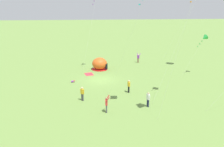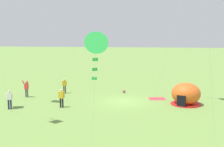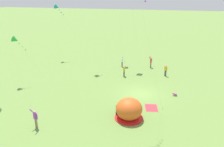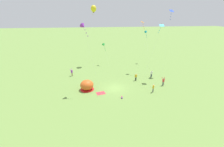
% 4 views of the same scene
% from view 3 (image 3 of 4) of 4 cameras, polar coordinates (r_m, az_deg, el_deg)
% --- Properties ---
extents(ground_plane, '(300.00, 300.00, 0.00)m').
position_cam_3_polar(ground_plane, '(27.20, 7.34, -5.25)').
color(ground_plane, olive).
extents(popup_tent, '(2.81, 2.81, 2.10)m').
position_cam_3_polar(popup_tent, '(21.60, 4.44, -9.28)').
color(popup_tent, '#D8591E').
rests_on(popup_tent, ground).
extents(picnic_blanket, '(1.95, 1.65, 0.01)m').
position_cam_3_polar(picnic_blanket, '(24.19, 10.23, -8.81)').
color(picnic_blanket, '#CC333D').
rests_on(picnic_blanket, ground).
extents(toddler_crawling, '(0.29, 0.55, 0.32)m').
position_cam_3_polar(toddler_crawling, '(27.46, 16.07, -5.26)').
color(toddler_crawling, purple).
rests_on(toddler_crawling, ground).
extents(person_flying_kite, '(0.65, 0.72, 1.89)m').
position_cam_3_polar(person_flying_kite, '(21.34, -19.38, -10.88)').
color(person_flying_kite, '#8C7251').
rests_on(person_flying_kite, ground).
extents(person_with_toddler, '(0.58, 0.29, 1.72)m').
position_cam_3_polar(person_with_toddler, '(32.25, 3.18, 0.87)').
color(person_with_toddler, black).
rests_on(person_with_toddler, ground).
extents(person_arms_raised, '(0.68, 0.49, 1.89)m').
position_cam_3_polar(person_arms_raised, '(36.62, 10.12, 3.00)').
color(person_arms_raised, '#4C4C51').
rests_on(person_arms_raised, ground).
extents(person_watching_sky, '(0.43, 0.46, 1.72)m').
position_cam_3_polar(person_watching_sky, '(33.33, 13.85, 0.94)').
color(person_watching_sky, '#4C4C51').
rests_on(person_watching_sky, ground).
extents(person_far_back, '(0.57, 0.34, 1.72)m').
position_cam_3_polar(person_far_back, '(36.54, 2.65, 3.21)').
color(person_far_back, '#1E2347').
rests_on(person_far_back, ground).
extents(kite_green, '(1.71, 4.33, 6.51)m').
position_cam_3_polar(kite_green, '(31.08, -23.91, 8.02)').
color(kite_green, silver).
rests_on(kite_green, ground).
extents(kite_teal, '(0.98, 7.32, 9.81)m').
position_cam_3_polar(kite_teal, '(41.92, -14.16, 16.42)').
color(kite_teal, silver).
rests_on(kite_teal, ground).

